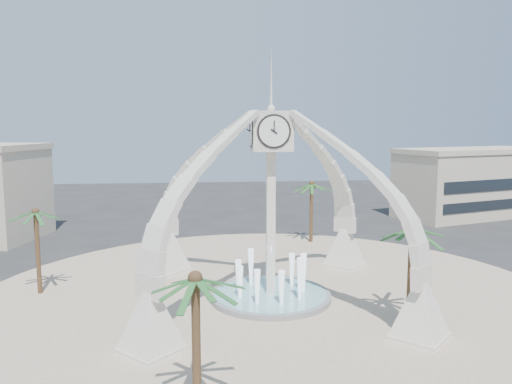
{
  "coord_description": "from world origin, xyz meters",
  "views": [
    {
      "loc": [
        -4.46,
        -31.46,
        11.38
      ],
      "look_at": [
        -0.74,
        2.0,
        6.91
      ],
      "focal_mm": 35.0,
      "sensor_mm": 36.0,
      "label": 1
    }
  ],
  "objects": [
    {
      "name": "ground",
      "position": [
        0.0,
        0.0,
        0.0
      ],
      "size": [
        140.0,
        140.0,
        0.0
      ],
      "primitive_type": "plane",
      "color": "#282828",
      "rests_on": "ground"
    },
    {
      "name": "plaza",
      "position": [
        0.0,
        0.0,
        0.03
      ],
      "size": [
        40.0,
        40.0,
        0.06
      ],
      "primitive_type": "cylinder",
      "color": "#C1AD90",
      "rests_on": "ground"
    },
    {
      "name": "clock_tower",
      "position": [
        -0.0,
        -0.0,
        6.49
      ],
      "size": [
        17.94,
        17.94,
        16.3
      ],
      "color": "silver",
      "rests_on": "ground"
    },
    {
      "name": "fountain",
      "position": [
        0.0,
        0.0,
        0.29
      ],
      "size": [
        8.0,
        8.0,
        3.62
      ],
      "color": "gray",
      "rests_on": "ground"
    },
    {
      "name": "building_ne",
      "position": [
        30.0,
        28.0,
        4.31
      ],
      "size": [
        21.87,
        14.17,
        8.6
      ],
      "rotation": [
        0.0,
        0.0,
        0.31
      ],
      "color": "#C3B398",
      "rests_on": "ground"
    },
    {
      "name": "palm_east",
      "position": [
        7.51,
        -4.72,
        5.52
      ],
      "size": [
        4.92,
        4.92,
        6.34
      ],
      "rotation": [
        0.0,
        0.0,
        0.29
      ],
      "color": "brown",
      "rests_on": "ground"
    },
    {
      "name": "palm_west",
      "position": [
        -15.48,
        2.78,
        5.6
      ],
      "size": [
        4.05,
        4.05,
        6.31
      ],
      "rotation": [
        0.0,
        0.0,
        0.29
      ],
      "color": "brown",
      "rests_on": "ground"
    },
    {
      "name": "palm_north",
      "position": [
        6.24,
        15.73,
        5.73
      ],
      "size": [
        4.56,
        4.56,
        6.51
      ],
      "rotation": [
        0.0,
        0.0,
        -0.3
      ],
      "color": "brown",
      "rests_on": "ground"
    },
    {
      "name": "palm_south",
      "position": [
        -4.73,
        -12.69,
        5.46
      ],
      "size": [
        4.27,
        4.27,
        6.24
      ],
      "rotation": [
        0.0,
        0.0,
        0.17
      ],
      "color": "brown",
      "rests_on": "ground"
    }
  ]
}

